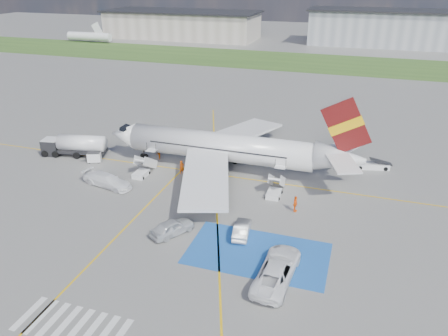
# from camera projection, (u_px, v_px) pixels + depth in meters

# --- Properties ---
(ground) EXTENTS (400.00, 400.00, 0.00)m
(ground) POSITION_uv_depth(u_px,v_px,m) (181.00, 217.00, 49.96)
(ground) COLOR #60605E
(ground) RESTS_ON ground
(grass_strip) EXTENTS (400.00, 30.00, 0.01)m
(grass_strip) POSITION_uv_depth(u_px,v_px,m) (305.00, 62.00, 132.01)
(grass_strip) COLOR #2D4C1E
(grass_strip) RESTS_ON ground
(taxiway_line_main) EXTENTS (120.00, 0.20, 0.01)m
(taxiway_line_main) POSITION_uv_depth(u_px,v_px,m) (216.00, 174.00, 60.32)
(taxiway_line_main) COLOR gold
(taxiway_line_main) RESTS_ON ground
(taxiway_line_cross) EXTENTS (0.20, 60.00, 0.01)m
(taxiway_line_cross) POSITION_uv_depth(u_px,v_px,m) (94.00, 260.00, 42.73)
(taxiway_line_cross) COLOR gold
(taxiway_line_cross) RESTS_ON ground
(taxiway_line_diag) EXTENTS (20.71, 56.45, 0.01)m
(taxiway_line_diag) POSITION_uv_depth(u_px,v_px,m) (216.00, 174.00, 60.32)
(taxiway_line_diag) COLOR gold
(taxiway_line_diag) RESTS_ON ground
(staging_box) EXTENTS (14.00, 8.00, 0.01)m
(staging_box) POSITION_uv_depth(u_px,v_px,m) (258.00, 253.00, 43.69)
(staging_box) COLOR #1B51A2
(staging_box) RESTS_ON ground
(crosswalk) EXTENTS (9.00, 4.00, 0.01)m
(crosswalk) POSITION_uv_depth(u_px,v_px,m) (72.00, 325.00, 34.91)
(crosswalk) COLOR silver
(crosswalk) RESTS_ON ground
(terminal_west) EXTENTS (60.00, 22.00, 10.00)m
(terminal_west) POSITION_uv_depth(u_px,v_px,m) (182.00, 25.00, 175.62)
(terminal_west) COLOR #9D9487
(terminal_west) RESTS_ON ground
(terminal_centre) EXTENTS (48.00, 18.00, 12.00)m
(terminal_centre) POSITION_uv_depth(u_px,v_px,m) (378.00, 28.00, 158.42)
(terminal_centre) COLOR gray
(terminal_centre) RESTS_ON ground
(airliner) EXTENTS (36.81, 32.95, 11.92)m
(airliner) POSITION_uv_depth(u_px,v_px,m) (230.00, 148.00, 60.21)
(airliner) COLOR silver
(airliner) RESTS_ON ground
(airstairs_fwd) EXTENTS (1.90, 5.20, 3.60)m
(airstairs_fwd) POSITION_uv_depth(u_px,v_px,m) (142.00, 171.00, 59.89)
(airstairs_fwd) COLOR silver
(airstairs_fwd) RESTS_ON ground
(airstairs_aft) EXTENTS (1.90, 5.20, 3.60)m
(airstairs_aft) POSITION_uv_depth(u_px,v_px,m) (275.00, 190.00, 54.68)
(airstairs_aft) COLOR silver
(airstairs_aft) RESTS_ON ground
(fuel_tanker) EXTENTS (9.93, 4.31, 3.29)m
(fuel_tanker) POSITION_uv_depth(u_px,v_px,m) (75.00, 147.00, 65.85)
(fuel_tanker) COLOR black
(fuel_tanker) RESTS_ON ground
(gpu_cart) EXTENTS (2.17, 1.78, 1.56)m
(gpu_cart) POSITION_uv_depth(u_px,v_px,m) (94.00, 158.00, 63.85)
(gpu_cart) COLOR silver
(gpu_cart) RESTS_ON ground
(belt_loader) EXTENTS (5.25, 2.77, 1.52)m
(belt_loader) POSITION_uv_depth(u_px,v_px,m) (372.00, 166.00, 62.06)
(belt_loader) COLOR silver
(belt_loader) RESTS_ON ground
(car_silver_a) EXTENTS (4.29, 5.31, 1.70)m
(car_silver_a) POSITION_uv_depth(u_px,v_px,m) (172.00, 227.00, 46.52)
(car_silver_a) COLOR #B1B4B9
(car_silver_a) RESTS_ON ground
(car_silver_b) EXTENTS (2.15, 4.64, 1.47)m
(car_silver_b) POSITION_uv_depth(u_px,v_px,m) (242.00, 229.00, 46.41)
(car_silver_b) COLOR #A5A8AC
(car_silver_b) RESTS_ON ground
(van_white_a) EXTENTS (3.42, 6.71, 2.45)m
(van_white_a) POSITION_uv_depth(u_px,v_px,m) (277.00, 267.00, 39.73)
(van_white_a) COLOR white
(van_white_a) RESTS_ON ground
(van_white_b) EXTENTS (5.91, 3.39, 2.18)m
(van_white_b) POSITION_uv_depth(u_px,v_px,m) (107.00, 178.00, 56.75)
(van_white_b) COLOR white
(van_white_b) RESTS_ON ground
(crew_fwd) EXTENTS (0.80, 0.84, 1.93)m
(crew_fwd) POSITION_uv_depth(u_px,v_px,m) (182.00, 167.00, 60.16)
(crew_fwd) COLOR #E7550C
(crew_fwd) RESTS_ON ground
(crew_nose) EXTENTS (0.89, 0.97, 1.60)m
(crew_nose) POSITION_uv_depth(u_px,v_px,m) (158.00, 154.00, 64.85)
(crew_nose) COLOR #DA620B
(crew_nose) RESTS_ON ground
(crew_aft) EXTENTS (0.58, 1.20, 1.98)m
(crew_aft) POSITION_uv_depth(u_px,v_px,m) (295.00, 204.00, 50.79)
(crew_aft) COLOR #FD5E0D
(crew_aft) RESTS_ON ground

